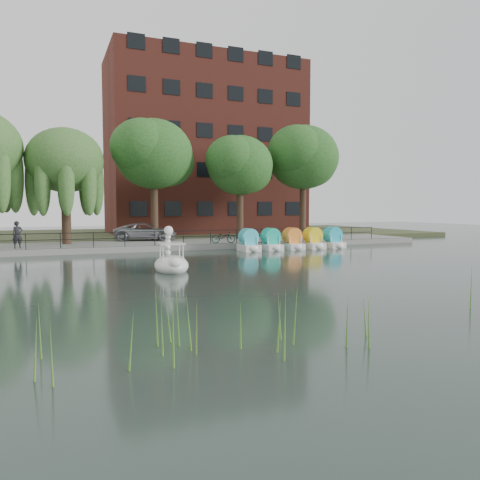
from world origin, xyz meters
TOP-DOWN VIEW (x-y plane):
  - ground_plane at (0.00, 0.00)m, footprint 120.00×120.00m
  - promenade at (0.00, 16.00)m, footprint 40.00×6.00m
  - kerb at (0.00, 13.05)m, footprint 40.00×0.25m
  - land_strip at (0.00, 30.00)m, footprint 60.00×22.00m
  - railing at (0.00, 13.25)m, footprint 32.00×0.05m
  - apartment_building at (7.00, 29.97)m, footprint 20.00×10.07m
  - willow_mid at (-7.50, 17.00)m, footprint 5.32×5.32m
  - broadleaf_center at (-1.00, 18.00)m, footprint 6.00×6.00m
  - broadleaf_right at (6.00, 17.50)m, footprint 5.40×5.40m
  - broadleaf_far at (12.50, 18.50)m, footprint 6.30×6.30m
  - minivan at (-1.67, 18.39)m, footprint 3.62×6.00m
  - bicycle at (3.02, 13.38)m, footprint 0.92×1.80m
  - pedestrian at (-10.50, 14.19)m, footprint 0.83×0.69m
  - swan_boat at (-3.37, 3.03)m, footprint 1.78×2.62m
  - pedal_boat_row at (7.44, 11.10)m, footprint 7.95×1.70m

SIDE VIEW (x-z plane):
  - ground_plane at x=0.00m, z-range 0.00..0.00m
  - land_strip at x=0.00m, z-range 0.00..0.36m
  - promenade at x=0.00m, z-range 0.00..0.40m
  - kerb at x=0.00m, z-range 0.00..0.40m
  - swan_boat at x=-3.37m, z-range -0.59..1.51m
  - pedal_boat_row at x=7.44m, z-range -0.09..1.31m
  - bicycle at x=3.02m, z-range 0.40..1.40m
  - railing at x=0.00m, z-range 0.65..1.65m
  - minivan at x=-1.67m, z-range 0.40..1.96m
  - pedestrian at x=-10.50m, z-range 0.40..2.38m
  - willow_mid at x=-7.50m, z-range 2.17..10.32m
  - broadleaf_right at x=6.00m, z-range 2.22..10.55m
  - broadleaf_center at x=-1.00m, z-range 2.44..11.69m
  - broadleaf_far at x=12.50m, z-range 2.54..12.25m
  - apartment_building at x=7.00m, z-range 0.36..18.36m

